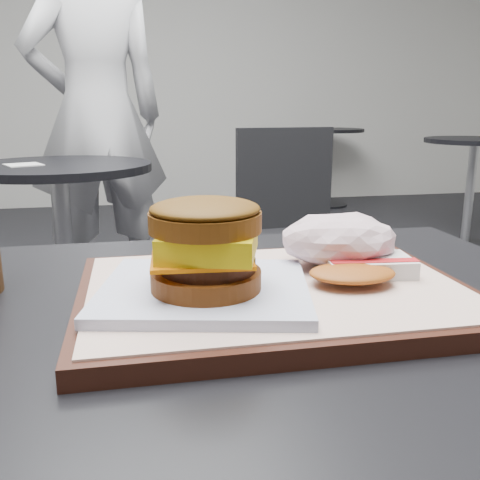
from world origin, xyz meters
name	(u,v)px	position (x,y,z in m)	size (l,w,h in m)	color
customer_table	(219,480)	(0.00, 0.00, 0.58)	(0.80, 0.60, 0.77)	#A5A5AA
serving_tray	(275,294)	(0.06, 0.01, 0.78)	(0.38, 0.28, 0.02)	black
breakfast_sandwich	(206,256)	(-0.01, -0.01, 0.83)	(0.22, 0.21, 0.09)	white
hash_brown	(361,269)	(0.15, 0.01, 0.80)	(0.12, 0.10, 0.02)	silver
crumpled_wrapper	(339,240)	(0.15, 0.06, 0.82)	(0.13, 0.10, 0.06)	silver
neighbor_table	(62,215)	(-0.35, 1.65, 0.55)	(0.70, 0.70, 0.75)	black
napkin	(24,165)	(-0.47, 1.61, 0.75)	(0.12, 0.12, 0.00)	silver
neighbor_chair	(255,221)	(0.40, 1.59, 0.51)	(0.62, 0.45, 0.88)	#96969B
patron	(97,115)	(-0.23, 2.22, 0.92)	(0.67, 0.44, 1.84)	silver
bg_table_near	(472,166)	(2.20, 2.80, 0.56)	(0.66, 0.66, 0.75)	black
bg_table_far	(329,148)	(1.80, 4.50, 0.56)	(0.66, 0.66, 0.75)	black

